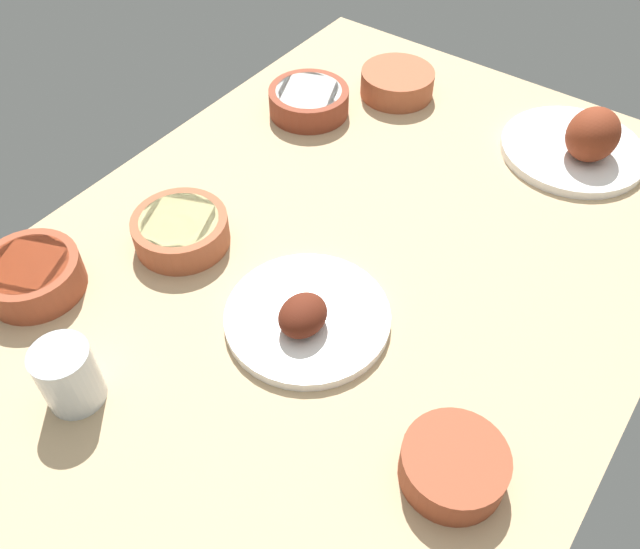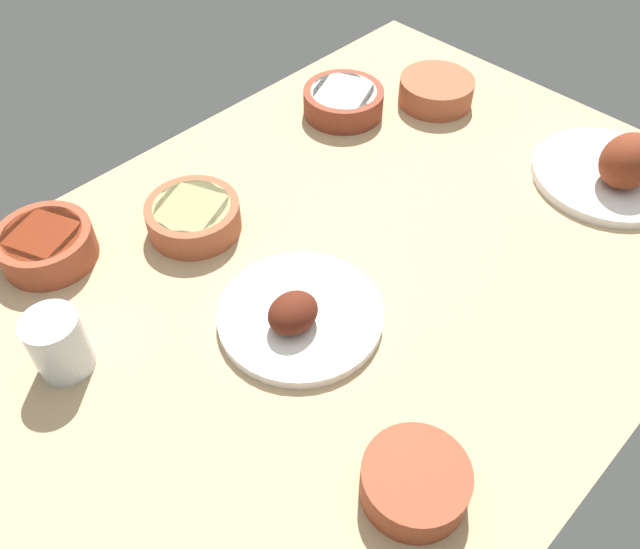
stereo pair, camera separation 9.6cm
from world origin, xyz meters
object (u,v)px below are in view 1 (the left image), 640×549
at_px(bowl_pasta, 397,82).
at_px(bowl_sauce, 32,275).
at_px(plate_far_side, 307,317).
at_px(bowl_soup, 454,465).
at_px(plate_near_viewer, 581,143).
at_px(bowl_potatoes, 181,230).
at_px(bowl_cream, 309,100).
at_px(water_tumbler, 68,376).

height_order(bowl_pasta, bowl_sauce, bowl_sauce).
distance_m(plate_far_side, bowl_soup, 0.29).
distance_m(plate_far_side, plate_near_viewer, 0.61).
height_order(plate_near_viewer, bowl_soup, plate_near_viewer).
bearing_deg(plate_far_side, plate_near_viewer, -15.70).
distance_m(plate_far_side, bowl_potatoes, 0.26).
relative_size(plate_near_viewer, bowl_potatoes, 1.71).
bearing_deg(bowl_potatoes, bowl_pasta, -5.21).
relative_size(bowl_pasta, bowl_soup, 1.15).
distance_m(bowl_cream, water_tumbler, 0.70).
xyz_separation_m(bowl_potatoes, bowl_soup, (-0.10, -0.53, -0.00)).
relative_size(plate_near_viewer, water_tumbler, 2.73).
height_order(plate_far_side, bowl_potatoes, plate_far_side).
bearing_deg(bowl_cream, plate_far_side, -143.62).
bearing_deg(plate_near_viewer, bowl_soup, -170.86).
bearing_deg(bowl_cream, bowl_sauce, 174.88).
distance_m(plate_near_viewer, bowl_sauce, 0.94).
xyz_separation_m(bowl_soup, bowl_cream, (0.50, 0.58, 0.00)).
xyz_separation_m(bowl_cream, water_tumbler, (-0.69, -0.14, 0.02)).
xyz_separation_m(plate_far_side, bowl_soup, (-0.08, -0.27, 0.01)).
bearing_deg(plate_far_side, bowl_sauce, 116.62).
height_order(plate_near_viewer, water_tumbler, plate_near_viewer).
bearing_deg(bowl_cream, bowl_pasta, -33.98).
bearing_deg(bowl_pasta, bowl_soup, -143.79).
relative_size(plate_far_side, bowl_cream, 1.53).
height_order(plate_near_viewer, bowl_cream, plate_near_viewer).
bearing_deg(bowl_soup, water_tumbler, 113.02).
xyz_separation_m(bowl_soup, water_tumbler, (-0.19, 0.44, 0.02)).
bearing_deg(plate_near_viewer, bowl_pasta, 92.66).
bearing_deg(plate_far_side, bowl_pasta, 19.67).
bearing_deg(bowl_potatoes, bowl_cream, 7.48).
bearing_deg(bowl_potatoes, water_tumbler, -162.89).
bearing_deg(bowl_pasta, bowl_potatoes, 174.79).
bearing_deg(plate_near_viewer, bowl_potatoes, 143.74).
bearing_deg(plate_far_side, bowl_soup, -106.48).
height_order(bowl_pasta, water_tumbler, water_tumbler).
distance_m(bowl_potatoes, water_tumbler, 0.30).
bearing_deg(bowl_pasta, bowl_cream, 146.02).
height_order(plate_far_side, plate_near_viewer, plate_near_viewer).
distance_m(plate_far_side, water_tumbler, 0.32).
bearing_deg(plate_far_side, bowl_cream, 36.38).
relative_size(bowl_pasta, bowl_cream, 0.94).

